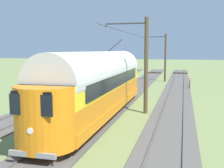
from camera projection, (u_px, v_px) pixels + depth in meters
The scene contains 9 objects.
ground_plane at pixel (117, 102), 23.97m from camera, with size 220.00×220.00×0.00m, color olive.
track_streetcar_siding at pixel (175, 103), 23.10m from camera, with size 2.80×80.00×0.18m.
track_adjacent_siding at pixel (118, 101), 24.26m from camera, with size 2.80×80.00×0.18m.
track_third_siding at pixel (67, 98), 25.43m from camera, with size 2.80×80.00×0.18m.
vintage_streetcar at pixel (100, 82), 18.73m from camera, with size 2.65×17.69×5.17m.
catenary_pole_foreground at pixel (165, 57), 39.23m from camera, with size 3.09×0.28×6.60m.
catenary_pole_mid_near at pixel (145, 63), 19.40m from camera, with size 3.09×0.28×6.60m.
overhead_wire_run at pixel (134, 34), 30.35m from camera, with size 2.88×24.61×0.18m.
switch_stand at pixel (190, 83), 31.60m from camera, with size 0.50×0.30×1.24m.
Camera 1 is at (-5.38, 23.00, 4.40)m, focal length 45.35 mm.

